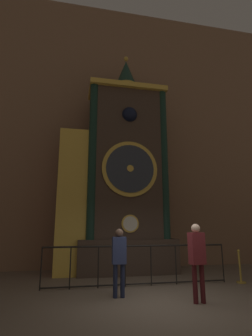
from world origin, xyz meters
name	(u,v)px	position (x,y,z in m)	size (l,w,h in m)	color
ground_plane	(167,304)	(0.00, 0.00, 0.00)	(28.00, 28.00, 0.00)	brown
cathedral_back_wall	(120,127)	(-0.09, 5.38, 6.22)	(24.00, 0.32, 12.46)	#846047
clock_tower	(118,177)	(-0.42, 4.06, 3.59)	(4.44, 1.76, 9.04)	#423328
railing_fence	(138,263)	(-0.19, 1.83, 0.63)	(5.47, 0.05, 1.13)	black
visitor_near	(119,255)	(-0.96, 0.71, 0.97)	(0.35, 0.23, 1.62)	#1B213A
visitor_far	(197,254)	(0.72, -0.12, 1.04)	(0.36, 0.26, 1.73)	#461518
stanchion_post	(240,272)	(2.97, 1.62, 0.31)	(0.28, 0.28, 0.98)	#B28E33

